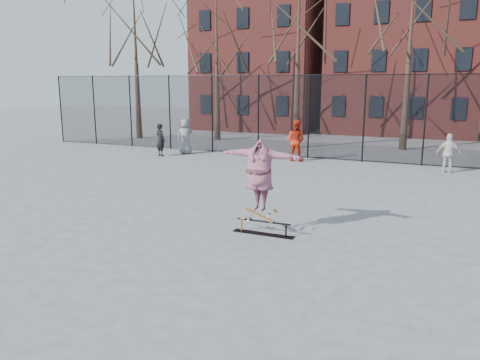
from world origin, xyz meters
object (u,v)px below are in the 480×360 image
at_px(skate_rail, 263,229).
at_px(bystander_black, 161,140).
at_px(skateboard, 259,218).
at_px(bystander_red, 296,140).
at_px(skater, 260,181).
at_px(bystander_grey, 186,136).
at_px(bystander_white, 449,153).

relative_size(skate_rail, bystander_black, 0.96).
distance_m(skateboard, bystander_red, 11.03).
height_order(skate_rail, bystander_red, bystander_red).
xyz_separation_m(skater, bystander_grey, (-8.26, 10.57, -0.40)).
distance_m(bystander_grey, bystander_black, 1.39).
xyz_separation_m(skater, bystander_black, (-9.02, 9.41, -0.50)).
bearing_deg(skate_rail, skater, 180.00).
xyz_separation_m(bystander_black, bystander_red, (6.58, 1.33, 0.15)).
relative_size(bystander_black, bystander_red, 0.84).
bearing_deg(bystander_white, bystander_grey, -0.07).
bearing_deg(skateboard, bystander_red, 102.80).
height_order(skater, bystander_white, skater).
height_order(bystander_grey, bystander_black, bystander_grey).
bearing_deg(skate_rail, bystander_red, 103.37).
relative_size(skate_rail, bystander_white, 0.97).
bearing_deg(bystander_black, bystander_grey, -101.76).
relative_size(skate_rail, skater, 0.73).
relative_size(bystander_grey, bystander_red, 0.94).
distance_m(bystander_black, bystander_red, 6.72).
relative_size(bystander_red, bystander_white, 1.20).
distance_m(skater, bystander_red, 11.02).
distance_m(bystander_grey, bystander_red, 5.82).
bearing_deg(skateboard, skate_rail, 0.00).
height_order(skate_rail, bystander_white, bystander_white).
relative_size(skateboard, bystander_black, 0.51).
bearing_deg(bystander_black, bystander_white, -153.97).
height_order(skate_rail, skateboard, skateboard).
bearing_deg(skate_rail, bystander_white, 68.91).
bearing_deg(skateboard, bystander_black, 133.80).
distance_m(skateboard, bystander_white, 11.22).
height_order(skater, bystander_black, skater).
distance_m(skater, bystander_black, 13.05).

